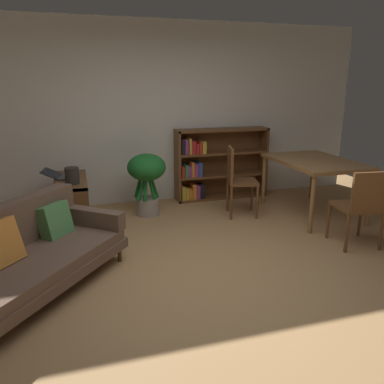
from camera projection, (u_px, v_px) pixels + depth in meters
ground_plane at (209, 276)px, 3.76m from camera, size 8.16×8.16×0.00m
back_wall_panel at (152, 114)px, 5.88m from camera, size 6.80×0.10×2.70m
fabric_couch at (21, 254)px, 3.39m from camera, size 1.80×1.95×0.77m
media_console at (72, 202)px, 5.07m from camera, size 0.40×1.05×0.62m
open_laptop at (62, 176)px, 5.04m from camera, size 0.50×0.41×0.11m
desk_speaker at (72, 176)px, 4.71m from camera, size 0.17×0.17×0.20m
potted_floor_plant at (147, 175)px, 5.36m from camera, size 0.53×0.53×0.87m
dining_table at (314, 165)px, 5.36m from camera, size 0.95×1.39×0.78m
dining_chair_near at (237, 177)px, 5.35m from camera, size 0.48×0.49×0.97m
dining_chair_far at (361, 204)px, 4.30m from camera, size 0.50×0.51×0.90m
bookshelf at (214, 164)px, 6.20m from camera, size 1.49×0.32×1.12m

